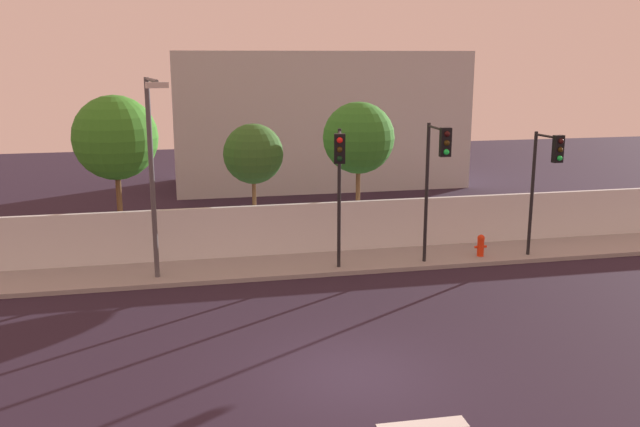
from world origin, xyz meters
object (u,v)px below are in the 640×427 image
Objects in this scene: fire_hydrant at (481,245)px; traffic_light_right at (546,168)px; roadside_tree_midright at (359,138)px; traffic_light_center at (436,165)px; traffic_light_left at (339,171)px; roadside_tree_leftmost at (115,138)px; street_lamp_curbside at (152,161)px; roadside_tree_midleft at (253,154)px.

traffic_light_right is at bearing -25.15° from fire_hydrant.
traffic_light_center is at bearing -69.52° from roadside_tree_midright.
traffic_light_left is 1.06× the size of traffic_light_right.
fire_hydrant is at bearing -13.54° from roadside_tree_leftmost.
traffic_light_left reaches higher than fire_hydrant.
fire_hydrant is 13.29m from roadside_tree_leftmost.
traffic_light_right is 0.76× the size of roadside_tree_leftmost.
street_lamp_curbside is 3.58m from roadside_tree_leftmost.
roadside_tree_midleft is at bearing 0.00° from roadside_tree_leftmost.
street_lamp_curbside is at bearing -155.85° from roadside_tree_midright.
street_lamp_curbside is (-8.90, 0.70, 0.32)m from traffic_light_center.
roadside_tree_midright is at bearing 24.15° from street_lamp_curbside.
traffic_light_center is at bearing -154.83° from fire_hydrant.
traffic_light_right is 5.62× the size of fire_hydrant.
traffic_light_left is 5.75m from street_lamp_curbside.
street_lamp_curbside is at bearing -136.20° from roadside_tree_midleft.
fire_hydrant is 5.90m from roadside_tree_midright.
traffic_light_center is at bearing -36.44° from roadside_tree_midleft.
traffic_light_right is 0.93× the size of roadside_tree_midleft.
roadside_tree_midright is at bearing 66.75° from traffic_light_left.
street_lamp_curbside reaches higher than traffic_light_right.
roadside_tree_leftmost reaches higher than fire_hydrant.
fire_hydrant is (11.09, 0.33, -3.39)m from street_lamp_curbside.
fire_hydrant is (2.19, 1.03, -3.08)m from traffic_light_center.
traffic_light_center is 1.09× the size of traffic_light_right.
roadside_tree_leftmost is 8.71m from roadside_tree_midright.
street_lamp_curbside is 1.34× the size of roadside_tree_midleft.
roadside_tree_leftmost is at bearing 166.46° from fire_hydrant.
roadside_tree_leftmost is at bearing 158.52° from traffic_light_center.
roadside_tree_midright is (-1.50, 4.02, 0.43)m from traffic_light_center.
street_lamp_curbside reaches higher than roadside_tree_midright.
roadside_tree_leftmost is at bearing 164.88° from traffic_light_right.
fire_hydrant is (-1.82, 0.86, -2.80)m from traffic_light_right.
roadside_tree_midright is at bearing 110.48° from traffic_light_center.
traffic_light_center reaches higher than fire_hydrant.
traffic_light_center is at bearing -4.50° from street_lamp_curbside.
roadside_tree_midright reaches higher than fire_hydrant.
roadside_tree_midleft is (-2.24, 3.95, 0.04)m from traffic_light_left.
traffic_light_left is 0.85× the size of roadside_tree_midright.
fire_hydrant is at bearing -38.95° from roadside_tree_midright.
roadside_tree_midleft is (-5.44, 4.02, -0.05)m from traffic_light_center.
street_lamp_curbside is at bearing 175.50° from traffic_light_center.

